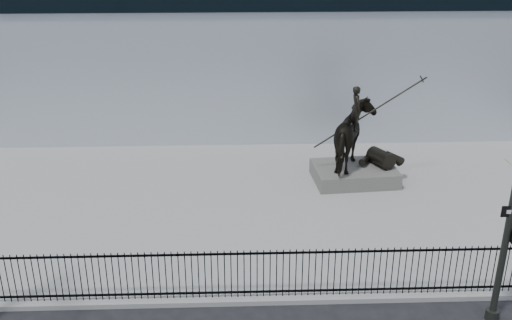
{
  "coord_description": "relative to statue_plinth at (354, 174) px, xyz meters",
  "views": [
    {
      "loc": [
        0.16,
        -12.8,
        10.23
      ],
      "look_at": [
        0.84,
        6.0,
        2.32
      ],
      "focal_mm": 42.0,
      "sensor_mm": 36.0,
      "label": 1
    }
  ],
  "objects": [
    {
      "name": "building",
      "position": [
        -4.88,
        11.11,
        4.05
      ],
      "size": [
        44.0,
        14.0,
        9.0
      ],
      "primitive_type": "cube",
      "color": "#B3BBC3",
      "rests_on": "ground"
    },
    {
      "name": "picket_fence",
      "position": [
        -4.88,
        -7.64,
        0.45
      ],
      "size": [
        22.1,
        0.1,
        1.5
      ],
      "color": "black",
      "rests_on": "plaza"
    },
    {
      "name": "plaza",
      "position": [
        -4.88,
        -1.89,
        -0.38
      ],
      "size": [
        30.0,
        12.0,
        0.15
      ],
      "primitive_type": "cube",
      "color": "gray",
      "rests_on": "ground"
    },
    {
      "name": "statue_plinth",
      "position": [
        0.0,
        0.0,
        0.0
      ],
      "size": [
        3.39,
        2.47,
        0.6
      ],
      "primitive_type": "cube",
      "rotation": [
        0.0,
        0.0,
        0.09
      ],
      "color": "#4F4C48",
      "rests_on": "plaza"
    },
    {
      "name": "equestrian_statue",
      "position": [
        0.06,
        0.01,
        1.56
      ],
      "size": [
        4.1,
        2.71,
        3.49
      ],
      "rotation": [
        0.0,
        0.0,
        0.09
      ],
      "color": "black",
      "rests_on": "statue_plinth"
    }
  ]
}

